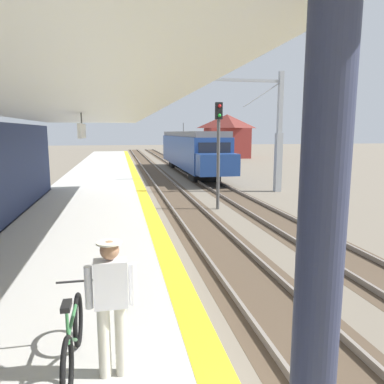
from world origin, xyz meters
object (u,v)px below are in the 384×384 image
object	(u,v)px
approaching_train	(191,150)
rail_signal_post	(218,145)
commuter_person	(111,301)
catenary_pylon_far_side	(275,135)
bicycle_beside_commuter	(73,340)
distant_trackside_house	(227,135)

from	to	relation	value
approaching_train	rail_signal_post	distance (m)	16.44
commuter_person	catenary_pylon_far_side	distance (m)	20.35
commuter_person	catenary_pylon_far_side	size ratio (longest dim) A/B	0.22
bicycle_beside_commuter	catenary_pylon_far_side	distance (m)	20.47
commuter_person	catenary_pylon_far_side	bearing A→B (deg)	60.99
commuter_person	distant_trackside_house	bearing A→B (deg)	71.81
approaching_train	catenary_pylon_far_side	distance (m)	12.23
distant_trackside_house	commuter_person	bearing A→B (deg)	-108.19
approaching_train	distant_trackside_house	world-z (taller)	distant_trackside_house
distant_trackside_house	catenary_pylon_far_side	bearing A→B (deg)	-101.30
catenary_pylon_far_side	distant_trackside_house	distance (m)	31.72
approaching_train	catenary_pylon_far_side	bearing A→B (deg)	-75.32
commuter_person	bicycle_beside_commuter	xyz separation A→B (m)	(-0.48, 0.19, -0.55)
catenary_pylon_far_side	distant_trackside_house	xyz separation A→B (m)	(6.22, 31.10, -0.27)
rail_signal_post	distant_trackside_house	size ratio (longest dim) A/B	0.79
bicycle_beside_commuter	catenary_pylon_far_side	bearing A→B (deg)	59.55
approaching_train	distant_trackside_house	distance (m)	21.50
approaching_train	rail_signal_post	bearing A→B (deg)	-96.45
approaching_train	catenary_pylon_far_side	world-z (taller)	catenary_pylon_far_side
bicycle_beside_commuter	rail_signal_post	xyz separation A→B (m)	(5.39, 12.98, 1.90)
approaching_train	catenary_pylon_far_side	xyz separation A→B (m)	(3.08, -11.75, 1.43)
bicycle_beside_commuter	rail_signal_post	world-z (taller)	rail_signal_post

